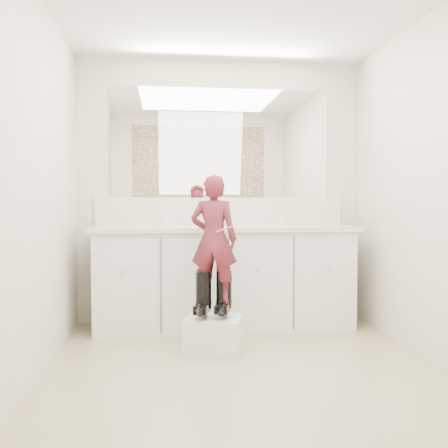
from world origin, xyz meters
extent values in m
plane|color=#827655|center=(0.00, 0.00, 0.00)|extent=(3.00, 3.00, 0.00)
plane|color=beige|center=(0.00, 1.50, 1.20)|extent=(2.60, 0.00, 2.60)
plane|color=beige|center=(0.00, -1.50, 1.20)|extent=(2.60, 0.00, 2.60)
plane|color=beige|center=(-1.30, 0.00, 1.20)|extent=(0.00, 3.00, 3.00)
plane|color=beige|center=(1.30, 0.00, 1.20)|extent=(0.00, 3.00, 3.00)
cube|color=silver|center=(0.00, 1.23, 0.42)|extent=(2.20, 0.55, 0.85)
cube|color=beige|center=(0.00, 1.21, 0.87)|extent=(2.28, 0.58, 0.04)
cube|color=beige|center=(0.00, 1.49, 1.02)|extent=(2.28, 0.03, 0.25)
cube|color=white|center=(0.00, 1.49, 1.64)|extent=(2.00, 0.02, 1.00)
cube|color=#472819|center=(0.00, -1.49, 1.65)|extent=(2.00, 0.01, 1.20)
cylinder|color=silver|center=(0.00, 1.38, 0.94)|extent=(0.08, 0.08, 0.10)
imported|color=#EDE8BE|center=(0.54, 1.28, 0.94)|extent=(0.11, 0.11, 0.09)
imported|color=white|center=(-0.47, 1.23, 1.00)|extent=(0.11, 0.12, 0.21)
cube|color=silver|center=(-0.16, 0.52, 0.13)|extent=(0.48, 0.43, 0.26)
imported|color=#962E40|center=(-0.16, 0.54, 0.83)|extent=(0.39, 0.31, 0.94)
cylinder|color=#E85A8F|center=(-0.09, 0.46, 0.91)|extent=(0.13, 0.05, 0.06)
camera|label=1|loc=(-0.52, -3.08, 1.09)|focal=40.00mm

